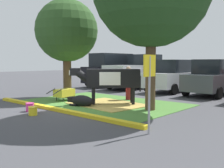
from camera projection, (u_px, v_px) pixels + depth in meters
name	position (u px, v px, depth m)	size (l,w,h in m)	color
ground_plane	(80.00, 108.00, 10.69)	(80.00, 80.00, 0.00)	#424247
grass_island	(102.00, 103.00, 11.97)	(7.20, 4.80, 0.02)	#477A33
curb_yellow	(56.00, 109.00, 10.07)	(8.40, 0.24, 0.12)	yellow
hay_bedding	(107.00, 104.00, 11.50)	(3.20, 2.40, 0.04)	tan
shade_tree_left	(67.00, 31.00, 13.47)	(3.21, 3.21, 5.11)	#4C3823
cow_holstein	(111.00, 79.00, 11.45)	(2.50, 2.46, 1.61)	black
calf_lying	(81.00, 101.00, 11.05)	(1.33, 0.67, 0.48)	black
person_handler	(128.00, 82.00, 12.86)	(0.53, 0.34, 1.67)	maroon
wheelbarrow	(65.00, 93.00, 12.63)	(0.71, 1.62, 0.63)	gold
parking_sign	(149.00, 78.00, 6.72)	(0.08, 0.44, 2.07)	#99999E
bucket_pink	(30.00, 107.00, 9.97)	(0.33, 0.33, 0.33)	#EA3893
bucket_yellow	(33.00, 111.00, 9.24)	(0.32, 0.32, 0.31)	yellow
suv_black	(111.00, 70.00, 20.20)	(2.21, 4.65, 2.52)	black
pickup_truck_black	(138.00, 73.00, 18.62)	(2.32, 5.45, 2.42)	silver
sedan_silver	(173.00, 76.00, 16.56)	(2.11, 4.44, 2.02)	silver
hatchback_white	(213.00, 78.00, 14.76)	(2.11, 4.44, 2.02)	#4C5156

